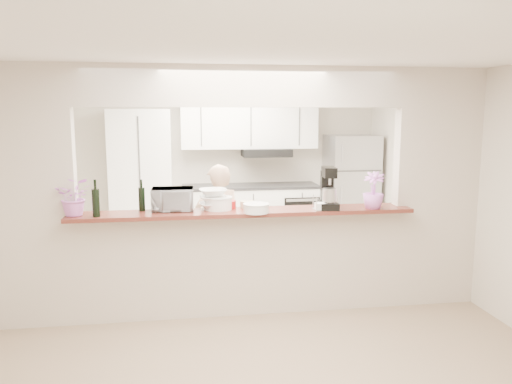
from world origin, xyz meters
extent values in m
plane|color=#9C826A|center=(0.00, 0.00, 0.00)|extent=(6.00, 6.00, 0.00)
cube|color=silver|center=(0.00, 1.55, 0.01)|extent=(5.00, 2.90, 0.01)
cube|color=beige|center=(-2.05, 0.00, 1.25)|extent=(0.90, 0.15, 2.50)
cube|color=beige|center=(2.05, 0.00, 1.25)|extent=(0.90, 0.15, 2.50)
cube|color=beige|center=(0.00, 0.00, 2.30)|extent=(3.20, 0.15, 0.40)
cube|color=beige|center=(0.00, 0.00, 0.53)|extent=(3.20, 0.15, 1.05)
cube|color=maroon|center=(0.00, -0.05, 1.07)|extent=(3.40, 0.38, 0.04)
cube|color=white|center=(-1.20, 2.70, 1.05)|extent=(0.90, 0.60, 2.10)
cube|color=white|center=(0.45, 2.70, 0.45)|extent=(2.10, 0.60, 0.90)
cube|color=#2D2D2F|center=(0.45, 2.70, 0.92)|extent=(2.10, 0.62, 0.04)
cube|color=white|center=(0.45, 2.83, 1.88)|extent=(2.10, 0.35, 0.75)
cube|color=black|center=(0.70, 2.72, 1.44)|extent=(0.75, 0.45, 0.12)
cube|color=black|center=(1.20, 2.40, 0.50)|extent=(0.55, 0.02, 0.55)
cube|color=#BBBBC0|center=(2.05, 2.65, 0.85)|extent=(0.75, 0.70, 1.70)
imported|color=#D26FC0|center=(-1.60, -0.07, 1.27)|extent=(0.33, 0.29, 0.36)
cylinder|color=black|center=(-1.40, -0.15, 1.22)|extent=(0.07, 0.07, 0.26)
cylinder|color=black|center=(-1.40, -0.15, 1.39)|extent=(0.02, 0.02, 0.09)
cylinder|color=black|center=(-1.00, 0.07, 1.21)|extent=(0.06, 0.06, 0.23)
cylinder|color=black|center=(-1.00, 0.07, 1.36)|extent=(0.02, 0.02, 0.08)
imported|color=#B1B1B6|center=(-0.70, 0.05, 1.20)|extent=(0.41, 0.29, 0.22)
imported|color=white|center=(-0.30, 0.05, 1.19)|extent=(0.30, 0.30, 0.20)
cylinder|color=white|center=(-0.25, 0.03, 1.15)|extent=(0.27, 0.27, 0.12)
cylinder|color=white|center=(-0.25, 0.03, 1.21)|extent=(0.28, 0.28, 0.01)
cylinder|color=white|center=(0.10, -0.19, 1.13)|extent=(0.25, 0.25, 0.08)
cylinder|color=white|center=(0.10, -0.19, 1.18)|extent=(0.25, 0.25, 0.01)
cylinder|color=maroon|center=(-0.15, 0.08, 1.13)|extent=(0.17, 0.17, 0.08)
cylinder|color=tan|center=(0.05, 0.08, 1.12)|extent=(0.15, 0.15, 0.07)
cube|color=silver|center=(0.80, -0.15, 1.10)|extent=(0.24, 0.14, 0.01)
cube|color=white|center=(0.80, -0.15, 1.13)|extent=(0.10, 0.10, 0.06)
cube|color=black|center=(0.85, -0.09, 1.13)|extent=(0.21, 0.30, 0.07)
cube|color=black|center=(0.86, 0.01, 1.31)|extent=(0.13, 0.11, 0.30)
cube|color=black|center=(0.85, -0.10, 1.46)|extent=(0.15, 0.25, 0.10)
cylinder|color=#B7B7BC|center=(0.84, -0.15, 1.24)|extent=(0.14, 0.14, 0.13)
imported|color=#B869C3|center=(1.30, -0.15, 1.28)|extent=(0.27, 0.27, 0.37)
imported|color=#D2A789|center=(-0.20, 0.80, 0.73)|extent=(0.55, 0.37, 1.46)
camera|label=1|loc=(-0.61, -4.87, 2.05)|focal=35.00mm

